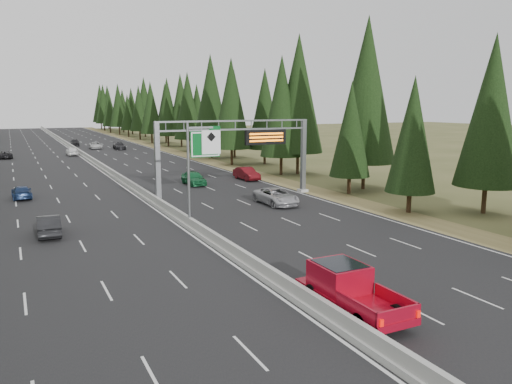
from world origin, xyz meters
The scene contains 17 objects.
road centered at (0.00, 80.00, 0.04)m, with size 32.00×260.00×0.08m, color black.
shoulder_right centered at (17.80, 80.00, 0.03)m, with size 3.60×260.00×0.06m, color olive.
median_barrier centered at (0.00, 80.00, 0.41)m, with size 0.70×260.00×0.85m.
sign_gantry centered at (8.92, 34.88, 5.27)m, with size 16.75×0.98×7.80m.
hov_sign_pole centered at (0.58, 24.97, 4.72)m, with size 2.80×0.50×8.00m.
tree_row_right centered at (22.12, 75.93, 9.31)m, with size 11.90×244.81×18.86m.
silver_minivan centered at (10.33, 30.21, 0.86)m, with size 2.57×5.58×1.55m, color #A8A7AC.
red_pickup centered at (1.50, 7.33, 1.21)m, with size 2.23×6.24×2.03m.
car_ahead_green centered at (7.22, 44.77, 0.89)m, with size 1.92×4.76×1.62m, color #166032.
car_ahead_dkred centered at (14.50, 45.65, 0.87)m, with size 1.66×4.77×1.57m, color #570C11.
car_ahead_dkgrey centered at (8.82, 96.69, 0.82)m, with size 2.08×5.11×1.48m, color black.
car_ahead_white centered at (4.58, 100.62, 0.80)m, with size 2.37×5.15×1.43m, color silver.
car_ahead_far centered at (1.50, 110.69, 0.87)m, with size 1.87×4.64×1.58m, color black.
car_onc_near centered at (-9.77, 27.52, 0.82)m, with size 1.56×4.48×1.48m, color black.
car_onc_blue centered at (-11.15, 44.17, 0.72)m, with size 1.79×4.41×1.28m, color navy.
car_onc_white centered at (-1.63, 87.62, 0.88)m, with size 1.89×4.69×1.60m, color silver.
car_onc_far centered at (-12.73, 87.04, 0.75)m, with size 2.21×4.79×1.33m, color black.
Camera 1 is at (-11.81, -10.38, 9.35)m, focal length 35.00 mm.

